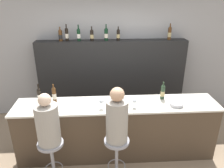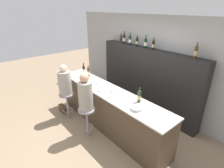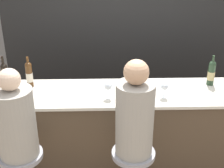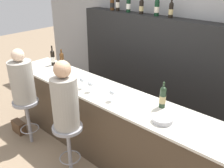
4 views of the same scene
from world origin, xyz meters
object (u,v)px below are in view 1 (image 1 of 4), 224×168
object	(u,v)px
wine_bottle_backbar_1	(67,34)
wine_bottle_backbar_3	(92,35)
wine_bottle_counter_2	(163,92)
wine_glass_2	(135,101)
bar_stool_left	(51,151)
wine_glass_1	(111,102)
wine_bottle_backbar_0	(60,35)
wine_bottle_backbar_6	(170,33)
wine_bottle_counter_0	(39,95)
wine_bottle_counter_1	(54,94)
guest_seated_left	(48,123)
bar_stool_right	(117,149)
wine_bottle_backbar_4	(106,34)
metal_bowl	(176,104)
guest_seated_right	(117,118)
wine_bottle_backbar_2	(79,34)
wine_bottle_backbar_5	(118,35)
wine_glass_0	(102,102)

from	to	relation	value
wine_bottle_backbar_1	wine_bottle_backbar_3	size ratio (longest dim) A/B	1.17
wine_bottle_counter_2	wine_bottle_backbar_3	distance (m)	1.87
wine_glass_2	bar_stool_left	xyz separation A→B (m)	(-1.28, -0.46, -0.55)
wine_glass_1	wine_glass_2	world-z (taller)	wine_glass_1
wine_bottle_backbar_0	wine_bottle_backbar_6	size ratio (longest dim) A/B	0.86
wine_bottle_counter_0	wine_bottle_counter_1	world-z (taller)	wine_bottle_counter_0
wine_bottle_backbar_0	wine_bottle_backbar_6	world-z (taller)	wine_bottle_backbar_6
wine_bottle_backbar_6	wine_glass_2	distance (m)	1.92
guest_seated_left	bar_stool_right	world-z (taller)	guest_seated_left
wine_bottle_backbar_4	wine_bottle_backbar_6	world-z (taller)	wine_bottle_backbar_6
metal_bowl	wine_bottle_counter_1	bearing A→B (deg)	172.66
guest_seated_right	bar_stool_right	bearing A→B (deg)	97.13
wine_bottle_backbar_0	guest_seated_right	bearing A→B (deg)	-62.46
metal_bowl	bar_stool_left	bearing A→B (deg)	-166.61
wine_bottle_counter_0	wine_bottle_backbar_2	world-z (taller)	wine_bottle_backbar_2
wine_bottle_counter_1	bar_stool_left	size ratio (longest dim) A/B	0.45
wine_bottle_counter_2	bar_stool_left	world-z (taller)	wine_bottle_counter_2
wine_bottle_backbar_3	wine_bottle_backbar_4	xyz separation A→B (m)	(0.29, 0.00, 0.01)
wine_bottle_backbar_5	wine_glass_2	distance (m)	1.68
wine_glass_2	wine_glass_0	bearing A→B (deg)	-180.00
wine_bottle_counter_0	wine_bottle_backbar_1	world-z (taller)	wine_bottle_backbar_1
wine_bottle_counter_1	wine_bottle_backbar_0	distance (m)	1.42
wine_bottle_backbar_4	wine_glass_2	world-z (taller)	wine_bottle_backbar_4
wine_bottle_backbar_5	wine_bottle_backbar_4	bearing A→B (deg)	180.00
wine_bottle_backbar_6	bar_stool_right	world-z (taller)	wine_bottle_backbar_6
wine_bottle_counter_0	wine_glass_1	xyz separation A→B (m)	(1.19, -0.27, -0.02)
wine_bottle_backbar_3	wine_bottle_counter_2	bearing A→B (deg)	-44.74
wine_bottle_counter_1	wine_bottle_backbar_3	size ratio (longest dim) A/B	1.10
wine_bottle_counter_2	wine_bottle_backbar_3	bearing A→B (deg)	135.26
guest_seated_right	wine_bottle_backbar_2	bearing A→B (deg)	108.24
wine_glass_0	wine_glass_2	world-z (taller)	wine_glass_0
wine_bottle_counter_2	metal_bowl	world-z (taller)	wine_bottle_counter_2
wine_bottle_counter_0	wine_bottle_backbar_3	size ratio (longest dim) A/B	1.13
wine_bottle_counter_0	wine_bottle_backbar_3	world-z (taller)	wine_bottle_backbar_3
wine_bottle_backbar_0	metal_bowl	size ratio (longest dim) A/B	1.32
wine_bottle_counter_0	guest_seated_right	distance (m)	1.44
wine_bottle_backbar_5	wine_bottle_backbar_0	bearing A→B (deg)	180.00
wine_bottle_counter_2	wine_bottle_backbar_6	world-z (taller)	wine_bottle_backbar_6
wine_bottle_counter_1	wine_bottle_backbar_3	distance (m)	1.56
wine_glass_2	wine_bottle_backbar_1	bearing A→B (deg)	129.07
wine_bottle_backbar_2	wine_bottle_counter_1	bearing A→B (deg)	-106.54
wine_bottle_counter_0	wine_bottle_counter_2	distance (m)	2.08
guest_seated_left	wine_bottle_counter_0	bearing A→B (deg)	110.86
wine_bottle_backbar_1	wine_bottle_counter_2	bearing A→B (deg)	-34.91
wine_bottle_backbar_3	wine_glass_1	xyz separation A→B (m)	(0.32, -1.47, -0.79)
wine_glass_1	wine_bottle_counter_1	bearing A→B (deg)	164.01
wine_bottle_backbar_5	guest_seated_right	size ratio (longest dim) A/B	0.34
wine_bottle_backbar_5	wine_glass_2	size ratio (longest dim) A/B	1.86
wine_bottle_backbar_0	guest_seated_left	xyz separation A→B (m)	(0.05, -1.93, -0.85)
wine_bottle_backbar_0	wine_bottle_backbar_1	bearing A→B (deg)	0.00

